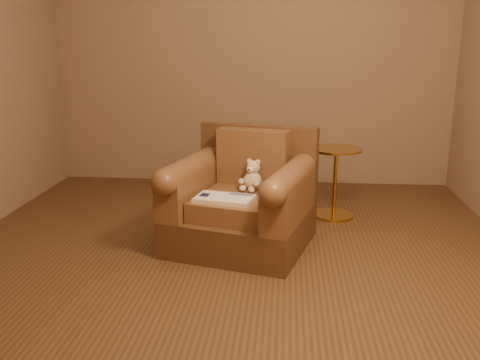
{
  "coord_description": "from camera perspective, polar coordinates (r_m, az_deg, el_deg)",
  "views": [
    {
      "loc": [
        0.36,
        -3.44,
        1.47
      ],
      "look_at": [
        0.04,
        0.14,
        0.51
      ],
      "focal_mm": 40.0,
      "sensor_mm": 36.0,
      "label": 1
    }
  ],
  "objects": [
    {
      "name": "side_table",
      "position": [
        4.51,
        10.09,
        -0.03
      ],
      "size": [
        0.42,
        0.42,
        0.59
      ],
      "color": "gold",
      "rests_on": "floor"
    },
    {
      "name": "floor",
      "position": [
        3.76,
        -0.85,
        -8.0
      ],
      "size": [
        4.0,
        4.0,
        0.0
      ],
      "primitive_type": "plane",
      "color": "brown",
      "rests_on": "ground"
    },
    {
      "name": "teddy_bear",
      "position": [
        3.86,
        1.26,
        0.19
      ],
      "size": [
        0.17,
        0.19,
        0.23
      ],
      "rotation": [
        0.0,
        0.0,
        -0.44
      ],
      "color": "beige",
      "rests_on": "armchair"
    },
    {
      "name": "armchair",
      "position": [
        3.85,
        0.27,
        -2.35
      ],
      "size": [
        1.12,
        1.09,
        0.83
      ],
      "rotation": [
        0.0,
        0.0,
        -0.27
      ],
      "color": "#51321B",
      "rests_on": "floor"
    },
    {
      "name": "guidebook",
      "position": [
        3.62,
        -1.7,
        -2.0
      ],
      "size": [
        0.43,
        0.31,
        0.03
      ],
      "rotation": [
        0.0,
        0.0,
        -0.21
      ],
      "color": "beige",
      "rests_on": "armchair"
    }
  ]
}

